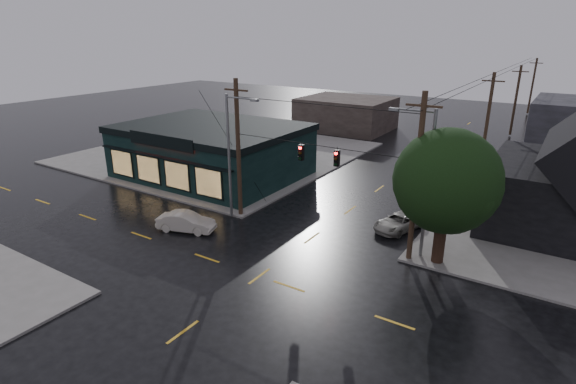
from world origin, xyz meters
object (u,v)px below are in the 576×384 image
Objects in this scene: suv_silver at (399,222)px; utility_pole_ne at (408,260)px; corner_tree at (447,181)px; utility_pole_nw at (241,215)px; sedan_cream at (186,222)px.

utility_pole_ne is at bearing -46.19° from suv_silver.
utility_pole_nw is at bearing -178.03° from corner_tree.
utility_pole_nw is at bearing 180.00° from utility_pole_ne.
utility_pole_nw and utility_pole_ne have the same top height.
utility_pole_nw is 1.00× the size of utility_pole_ne.
suv_silver is (-3.63, 3.48, -4.60)m from corner_tree.
utility_pole_nw reaches higher than suv_silver.
corner_tree is at bearing 17.67° from utility_pole_ne.
utility_pole_nw is 4.52m from sedan_cream.
utility_pole_ne reaches higher than sedan_cream.
corner_tree is 0.80× the size of utility_pole_ne.
utility_pole_ne is 4.52m from suv_silver.
corner_tree is 5.44m from utility_pole_ne.
suv_silver is at bearing 117.39° from utility_pole_ne.
suv_silver is (10.94, 3.98, 0.58)m from utility_pole_nw.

